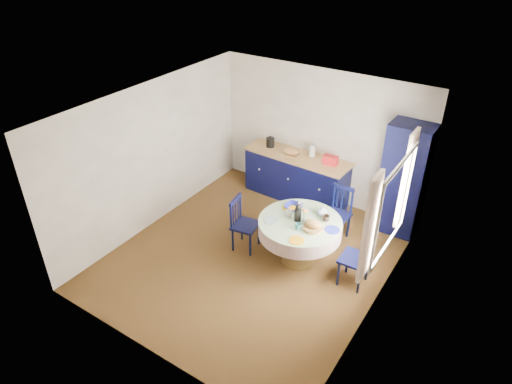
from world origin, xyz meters
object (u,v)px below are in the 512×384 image
mug_c (326,218)px  mug_b (298,227)px  mug_a (289,214)px  dining_table (300,228)px  chair_far (337,213)px  chair_right (358,258)px  cobalt_bowl (294,207)px  mug_d (301,206)px  kitchen_counter (296,176)px  pantry_cabinet (404,180)px  chair_left (243,224)px

mug_c → mug_b: bearing=-120.8°
mug_a → mug_c: 0.56m
dining_table → chair_far: bearing=77.3°
chair_right → chair_far: bearing=-142.3°
mug_a → cobalt_bowl: size_ratio=0.42×
mug_a → mug_d: size_ratio=1.30×
kitchen_counter → chair_right: 2.53m
chair_right → kitchen_counter: bearing=-131.9°
kitchen_counter → mug_a: (0.75, -1.64, 0.34)m
cobalt_bowl → mug_c: bearing=-2.6°
dining_table → chair_right: size_ratio=1.36×
pantry_cabinet → mug_c: pantry_cabinet is taller
chair_left → chair_far: bearing=-54.9°
chair_far → mug_a: size_ratio=7.99×
mug_a → mug_c: (0.53, 0.19, 0.00)m
pantry_cabinet → dining_table: 1.99m
chair_right → pantry_cabinet: bearing=177.4°
kitchen_counter → cobalt_bowl: kitchen_counter is taller
chair_far → mug_c: 0.79m
chair_far → mug_d: (-0.38, -0.59, 0.33)m
dining_table → chair_right: dining_table is taller
mug_a → cobalt_bowl: (-0.04, 0.22, -0.01)m
chair_right → mug_a: chair_right is taller
kitchen_counter → dining_table: kitchen_counter is taller
mug_a → mug_b: 0.36m
kitchen_counter → chair_right: kitchen_counter is taller
chair_far → mug_d: 0.78m
chair_left → mug_c: chair_left is taller
chair_right → mug_d: size_ratio=10.36×
chair_far → mug_b: bearing=-93.3°
chair_left → pantry_cabinet: bearing=-54.2°
chair_far → mug_a: 1.05m
mug_d → cobalt_bowl: (-0.08, -0.09, -0.01)m
pantry_cabinet → mug_c: size_ratio=16.43×
chair_far → chair_right: chair_far is taller
chair_far → pantry_cabinet: bearing=49.3°
dining_table → cobalt_bowl: (-0.26, 0.24, 0.16)m
pantry_cabinet → dining_table: (-0.98, -1.70, -0.33)m
pantry_cabinet → cobalt_bowl: size_ratio=7.09×
mug_c → cobalt_bowl: (-0.56, 0.03, -0.01)m
cobalt_bowl → chair_left: bearing=-149.2°
chair_right → mug_c: size_ratio=7.81×
mug_c → mug_a: bearing=-159.9°
chair_right → cobalt_bowl: bearing=-102.1°
dining_table → pantry_cabinet: bearing=59.9°
chair_far → cobalt_bowl: 0.89m
pantry_cabinet → chair_right: bearing=-90.8°
chair_left → mug_c: size_ratio=7.64×
kitchen_counter → mug_a: 1.83m
kitchen_counter → chair_left: 1.83m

